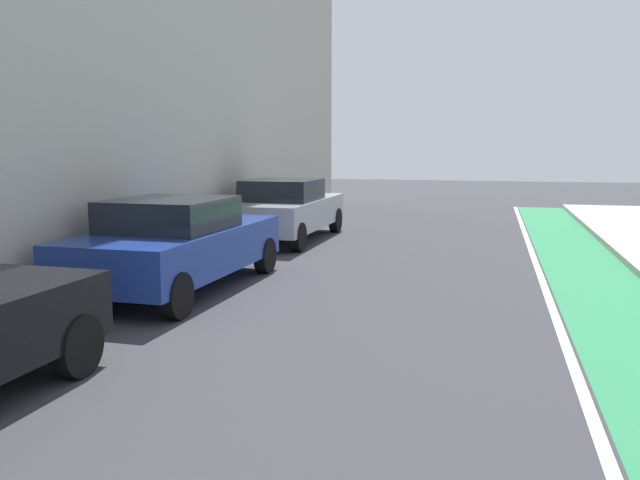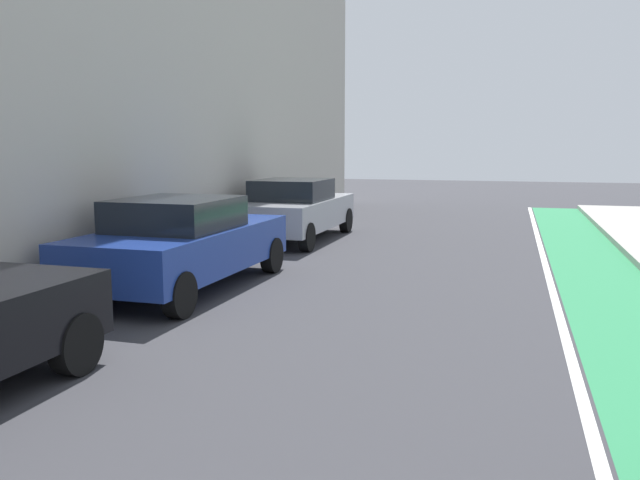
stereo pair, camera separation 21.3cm
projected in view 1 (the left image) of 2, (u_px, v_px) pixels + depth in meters
The scene contains 5 objects.
ground_plane at pixel (338, 348), 7.88m from camera, with size 74.97×74.97×0.00m, color #38383D.
bike_lane_paint at pixel (627, 324), 8.92m from camera, with size 1.60×34.08×0.00m, color #2D8451.
lane_divider_stripe at pixel (556, 320), 9.15m from camera, with size 0.12×34.08×0.00m, color white.
parked_sedan_blue at pixel (176, 243), 10.90m from camera, with size 2.08×4.62×1.53m.
parked_sedan_silver at pixel (285, 209), 16.62m from camera, with size 2.00×4.60×1.53m.
Camera 1 is at (1.69, 5.61, 2.40)m, focal length 37.34 mm.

